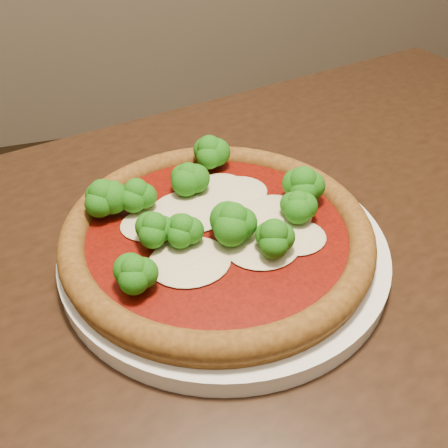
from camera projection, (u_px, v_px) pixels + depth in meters
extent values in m
cube|color=black|center=(259.00, 287.00, 0.49)|extent=(1.35, 0.98, 0.04)
cylinder|color=black|center=(377.00, 228.00, 1.15)|extent=(0.06, 0.06, 0.71)
cylinder|color=white|center=(224.00, 249.00, 0.49)|extent=(0.32, 0.32, 0.02)
cylinder|color=brown|center=(217.00, 237.00, 0.48)|extent=(0.29, 0.29, 0.01)
torus|color=brown|center=(217.00, 231.00, 0.48)|extent=(0.30, 0.30, 0.03)
cylinder|color=#680C04|center=(217.00, 231.00, 0.48)|extent=(0.25, 0.25, 0.00)
ellipsoid|color=beige|center=(238.00, 191.00, 0.52)|extent=(0.06, 0.06, 0.01)
ellipsoid|color=beige|center=(296.00, 237.00, 0.46)|extent=(0.06, 0.05, 0.00)
ellipsoid|color=beige|center=(220.00, 186.00, 0.53)|extent=(0.06, 0.05, 0.00)
ellipsoid|color=beige|center=(275.00, 215.00, 0.49)|extent=(0.08, 0.07, 0.01)
ellipsoid|color=beige|center=(190.00, 211.00, 0.50)|extent=(0.08, 0.07, 0.01)
ellipsoid|color=beige|center=(190.00, 261.00, 0.44)|extent=(0.07, 0.07, 0.01)
ellipsoid|color=beige|center=(150.00, 224.00, 0.48)|extent=(0.06, 0.05, 0.00)
ellipsoid|color=beige|center=(262.00, 247.00, 0.45)|extent=(0.07, 0.06, 0.01)
ellipsoid|color=#258815|center=(183.00, 228.00, 0.44)|extent=(0.04, 0.04, 0.03)
ellipsoid|color=#258815|center=(274.00, 235.00, 0.43)|extent=(0.04, 0.04, 0.04)
ellipsoid|color=#258815|center=(233.00, 220.00, 0.45)|extent=(0.05, 0.05, 0.04)
ellipsoid|color=#258815|center=(303.00, 182.00, 0.49)|extent=(0.05, 0.05, 0.04)
ellipsoid|color=#258815|center=(137.00, 192.00, 0.49)|extent=(0.04, 0.04, 0.04)
ellipsoid|color=#258815|center=(189.00, 176.00, 0.51)|extent=(0.04, 0.04, 0.04)
ellipsoid|color=#258815|center=(155.00, 227.00, 0.44)|extent=(0.04, 0.04, 0.03)
ellipsoid|color=#258815|center=(134.00, 271.00, 0.40)|extent=(0.04, 0.04, 0.03)
ellipsoid|color=#258815|center=(103.00, 195.00, 0.48)|extent=(0.05, 0.05, 0.04)
ellipsoid|color=#258815|center=(298.00, 204.00, 0.47)|extent=(0.04, 0.04, 0.03)
ellipsoid|color=#258815|center=(209.00, 149.00, 0.55)|extent=(0.05, 0.05, 0.04)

